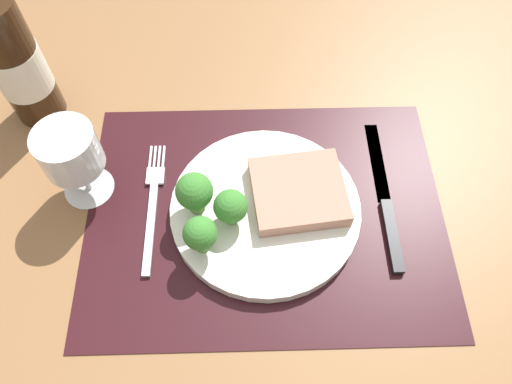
{
  "coord_description": "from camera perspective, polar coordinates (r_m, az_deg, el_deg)",
  "views": [
    {
      "loc": [
        -1.93,
        -30.07,
        56.08
      ],
      "look_at": [
        -1.13,
        2.15,
        1.9
      ],
      "focal_mm": 34.37,
      "sensor_mm": 36.0,
      "label": 1
    }
  ],
  "objects": [
    {
      "name": "plate",
      "position": [
        0.63,
        1.08,
        -2.04
      ],
      "size": [
        24.22,
        24.22,
        1.6
      ],
      "primitive_type": "cylinder",
      "color": "silver",
      "rests_on": "placemat"
    },
    {
      "name": "fork",
      "position": [
        0.65,
        -11.94,
        -1.41
      ],
      "size": [
        2.4,
        19.2,
        0.5
      ],
      "rotation": [
        0.0,
        0.0,
        0.05
      ],
      "color": "silver",
      "rests_on": "placemat"
    },
    {
      "name": "broccoli_front_edge",
      "position": [
        0.59,
        -7.17,
        0.2
      ],
      "size": [
        4.58,
        4.58,
        6.4
      ],
      "color": "#5B8942",
      "rests_on": "plate"
    },
    {
      "name": "broccoli_center",
      "position": [
        0.58,
        -2.97,
        -1.76
      ],
      "size": [
        4.18,
        4.18,
        5.34
      ],
      "color": "#5B8942",
      "rests_on": "plate"
    },
    {
      "name": "steak",
      "position": [
        0.62,
        4.97,
        0.05
      ],
      "size": [
        12.65,
        11.75,
        2.15
      ],
      "primitive_type": "cube",
      "rotation": [
        0.0,
        0.0,
        0.12
      ],
      "color": "tan",
      "rests_on": "plate"
    },
    {
      "name": "wine_glass",
      "position": [
        0.63,
        -20.77,
        4.14
      ],
      "size": [
        7.41,
        7.41,
        11.46
      ],
      "color": "silver",
      "rests_on": "ground_plane"
    },
    {
      "name": "wine_bottle",
      "position": [
        0.73,
        -26.3,
        13.6
      ],
      "size": [
        7.08,
        7.08,
        29.09
      ],
      "color": "#331E0F",
      "rests_on": "ground_plane"
    },
    {
      "name": "ground_plane",
      "position": [
        0.65,
        1.05,
        -3.14
      ],
      "size": [
        140.0,
        110.0,
        3.0
      ],
      "primitive_type": "cube",
      "color": "brown"
    },
    {
      "name": "broccoli_back_left",
      "position": [
        0.57,
        -6.51,
        -4.9
      ],
      "size": [
        4.05,
        4.05,
        5.8
      ],
      "color": "#5B8942",
      "rests_on": "plate"
    },
    {
      "name": "placemat",
      "position": [
        0.64,
        1.07,
        -2.45
      ],
      "size": [
        46.07,
        34.82,
        0.3
      ],
      "primitive_type": "cube",
      "color": "black",
      "rests_on": "ground_plane"
    },
    {
      "name": "knife",
      "position": [
        0.66,
        14.91,
        -1.47
      ],
      "size": [
        1.8,
        23.0,
        0.8
      ],
      "rotation": [
        0.0,
        0.0,
        0.03
      ],
      "color": "black",
      "rests_on": "placemat"
    }
  ]
}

